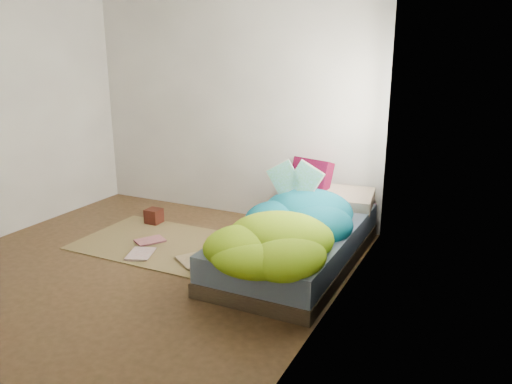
# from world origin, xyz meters

# --- Properties ---
(ground) EXTENTS (3.50, 3.50, 0.00)m
(ground) POSITION_xyz_m (0.00, 0.00, 0.00)
(ground) COLOR #422E19
(ground) RESTS_ON ground
(room_walls) EXTENTS (3.54, 3.54, 2.62)m
(room_walls) POSITION_xyz_m (0.01, 0.01, 1.63)
(room_walls) COLOR beige
(room_walls) RESTS_ON ground
(bed) EXTENTS (1.00, 2.00, 0.34)m
(bed) POSITION_xyz_m (1.22, 0.72, 0.17)
(bed) COLOR #32251B
(bed) RESTS_ON ground
(duvet) EXTENTS (0.96, 1.84, 0.34)m
(duvet) POSITION_xyz_m (1.22, 0.50, 0.51)
(duvet) COLOR #06526A
(duvet) RESTS_ON bed
(rug) EXTENTS (1.60, 1.10, 0.01)m
(rug) POSITION_xyz_m (-0.15, 0.55, 0.01)
(rug) COLOR brown
(rug) RESTS_ON ground
(pillow_floral) EXTENTS (0.67, 0.46, 0.14)m
(pillow_floral) POSITION_xyz_m (1.39, 1.50, 0.41)
(pillow_floral) COLOR beige
(pillow_floral) RESTS_ON bed
(pillow_magenta) EXTENTS (0.45, 0.24, 0.43)m
(pillow_magenta) POSITION_xyz_m (1.03, 1.56, 0.55)
(pillow_magenta) COLOR #4C0523
(pillow_magenta) RESTS_ON bed
(open_book) EXTENTS (0.44, 0.17, 0.26)m
(open_book) POSITION_xyz_m (1.09, 0.98, 0.81)
(open_book) COLOR green
(open_book) RESTS_ON duvet
(wooden_box) EXTENTS (0.16, 0.16, 0.16)m
(wooden_box) POSITION_xyz_m (-0.58, 1.00, 0.09)
(wooden_box) COLOR #34180C
(wooden_box) RESTS_ON rug
(floor_book_a) EXTENTS (0.31, 0.36, 0.02)m
(floor_book_a) POSITION_xyz_m (-0.24, 0.17, 0.02)
(floor_book_a) COLOR silver
(floor_book_a) RESTS_ON rug
(floor_book_b) EXTENTS (0.32, 0.34, 0.03)m
(floor_book_b) POSITION_xyz_m (-0.34, 0.56, 0.02)
(floor_book_b) COLOR #C67277
(floor_book_b) RESTS_ON rug
(floor_book_c) EXTENTS (0.38, 0.36, 0.02)m
(floor_book_c) POSITION_xyz_m (0.33, 0.19, 0.02)
(floor_book_c) COLOR tan
(floor_book_c) RESTS_ON rug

